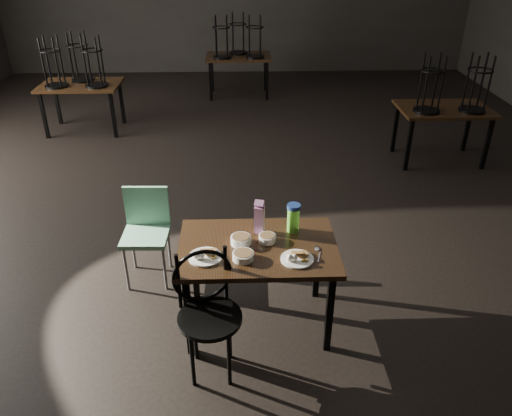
{
  "coord_description": "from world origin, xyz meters",
  "views": [
    {
      "loc": [
        0.04,
        -5.3,
        2.84
      ],
      "look_at": [
        0.16,
        -1.77,
        0.85
      ],
      "focal_mm": 35.0,
      "sensor_mm": 36.0,
      "label": 1
    }
  ],
  "objects_px": {
    "juice_carton": "(260,217)",
    "bentwood_chair": "(207,305)",
    "water_bottle": "(293,218)",
    "main_table": "(258,254)",
    "school_chair": "(146,226)"
  },
  "relations": [
    {
      "from": "main_table",
      "to": "school_chair",
      "type": "distance_m",
      "value": 1.2
    },
    {
      "from": "water_bottle",
      "to": "school_chair",
      "type": "relative_size",
      "value": 0.27
    },
    {
      "from": "juice_carton",
      "to": "water_bottle",
      "type": "relative_size",
      "value": 1.23
    },
    {
      "from": "bentwood_chair",
      "to": "school_chair",
      "type": "bearing_deg",
      "value": 102.49
    },
    {
      "from": "main_table",
      "to": "bentwood_chair",
      "type": "height_order",
      "value": "bentwood_chair"
    },
    {
      "from": "juice_carton",
      "to": "water_bottle",
      "type": "height_order",
      "value": "juice_carton"
    },
    {
      "from": "main_table",
      "to": "juice_carton",
      "type": "bearing_deg",
      "value": 83.93
    },
    {
      "from": "juice_carton",
      "to": "bentwood_chair",
      "type": "distance_m",
      "value": 0.81
    },
    {
      "from": "juice_carton",
      "to": "school_chair",
      "type": "relative_size",
      "value": 0.34
    },
    {
      "from": "water_bottle",
      "to": "juice_carton",
      "type": "bearing_deg",
      "value": -177.57
    },
    {
      "from": "juice_carton",
      "to": "bentwood_chair",
      "type": "bearing_deg",
      "value": -121.48
    },
    {
      "from": "water_bottle",
      "to": "bentwood_chair",
      "type": "relative_size",
      "value": 0.25
    },
    {
      "from": "main_table",
      "to": "school_chair",
      "type": "relative_size",
      "value": 1.4
    },
    {
      "from": "main_table",
      "to": "bentwood_chair",
      "type": "relative_size",
      "value": 1.27
    },
    {
      "from": "juice_carton",
      "to": "bentwood_chair",
      "type": "relative_size",
      "value": 0.31
    }
  ]
}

